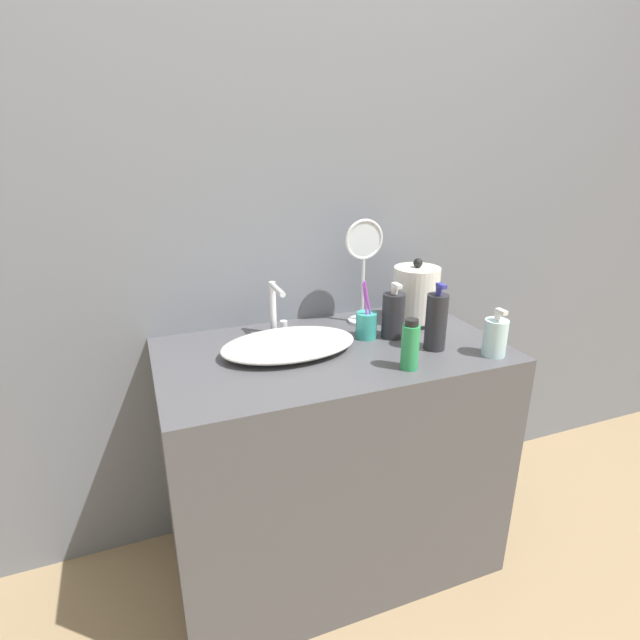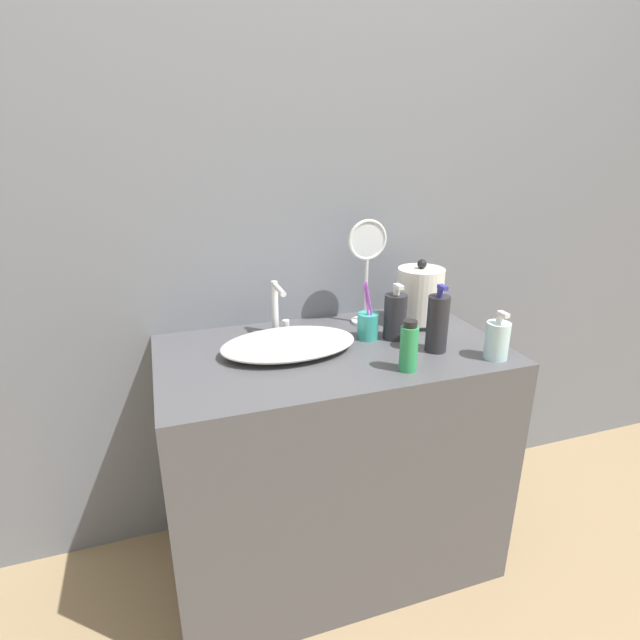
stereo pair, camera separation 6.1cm
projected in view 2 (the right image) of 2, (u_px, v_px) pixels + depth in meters
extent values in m
plane|color=#997F5B|center=(362.00, 621.00, 1.55)|extent=(12.00, 12.00, 0.00)
cube|color=slate|center=(301.00, 174.00, 1.64)|extent=(6.00, 0.04, 2.60)
cube|color=#4C4C51|center=(331.00, 458.00, 1.67)|extent=(1.06, 0.59, 0.80)
ellipsoid|color=white|center=(289.00, 344.00, 1.51)|extent=(0.41, 0.25, 0.05)
cylinder|color=silver|center=(275.00, 307.00, 1.63)|extent=(0.02, 0.02, 0.18)
cylinder|color=silver|center=(279.00, 289.00, 1.55)|extent=(0.02, 0.12, 0.02)
cylinder|color=silver|center=(286.00, 326.00, 1.67)|extent=(0.02, 0.02, 0.04)
cylinder|color=black|center=(418.00, 321.00, 1.75)|extent=(0.17, 0.17, 0.01)
cylinder|color=white|center=(420.00, 296.00, 1.72)|extent=(0.16, 0.16, 0.20)
sphere|color=black|center=(422.00, 264.00, 1.68)|extent=(0.03, 0.03, 0.03)
cylinder|color=teal|center=(368.00, 326.00, 1.60)|extent=(0.07, 0.07, 0.09)
cylinder|color=#B24CCC|center=(367.00, 307.00, 1.57)|extent=(0.02, 0.02, 0.15)
cylinder|color=#B24CCC|center=(370.00, 306.00, 1.56)|extent=(0.04, 0.01, 0.16)
cylinder|color=silver|center=(497.00, 341.00, 1.45)|extent=(0.07, 0.07, 0.11)
cylinder|color=white|center=(500.00, 319.00, 1.43)|extent=(0.02, 0.02, 0.02)
cube|color=white|center=(503.00, 314.00, 1.41)|extent=(0.02, 0.04, 0.01)
cylinder|color=#28282D|center=(437.00, 324.00, 1.49)|extent=(0.07, 0.07, 0.17)
cylinder|color=#333399|center=(440.00, 292.00, 1.46)|extent=(0.02, 0.02, 0.02)
cube|color=#333399|center=(443.00, 287.00, 1.44)|extent=(0.02, 0.04, 0.01)
cylinder|color=#28282D|center=(395.00, 317.00, 1.59)|extent=(0.07, 0.07, 0.15)
cylinder|color=white|center=(397.00, 291.00, 1.56)|extent=(0.02, 0.02, 0.02)
cube|color=white|center=(399.00, 287.00, 1.55)|extent=(0.02, 0.04, 0.01)
cylinder|color=#2D9956|center=(409.00, 349.00, 1.38)|extent=(0.05, 0.05, 0.13)
cylinder|color=black|center=(410.00, 324.00, 1.35)|extent=(0.04, 0.04, 0.02)
cylinder|color=silver|center=(365.00, 321.00, 1.75)|extent=(0.09, 0.09, 0.01)
cylinder|color=silver|center=(366.00, 290.00, 1.71)|extent=(0.01, 0.01, 0.22)
torus|color=silver|center=(368.00, 240.00, 1.65)|extent=(0.14, 0.01, 0.14)
cylinder|color=silver|center=(368.00, 240.00, 1.65)|extent=(0.12, 0.00, 0.12)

